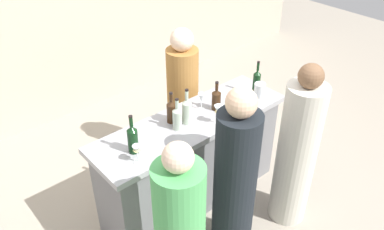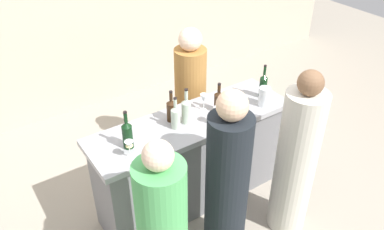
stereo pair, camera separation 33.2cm
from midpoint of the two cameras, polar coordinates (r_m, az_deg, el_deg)
name	(u,v)px [view 1 (the left image)]	position (r m, az deg, el deg)	size (l,w,h in m)	color
ground_plane	(192,198)	(3.97, -2.44, -11.86)	(12.00, 12.00, 0.00)	#9E9384
back_wall	(65,2)	(4.94, -19.64, 14.93)	(8.00, 0.10, 2.80)	#B2A893
bar_counter	(192,161)	(3.65, -2.62, -6.72)	(1.83, 0.55, 0.93)	slate
wine_bottle_leftmost_dark_green	(133,138)	(3.02, -11.61, -3.40)	(0.08, 0.08, 0.33)	black
wine_bottle_second_left_clear_pale	(177,118)	(3.22, -5.08, -0.46)	(0.08, 0.08, 0.29)	#B7C6B2
wine_bottle_center_amber_brown	(171,111)	(3.31, -5.82, 0.49)	(0.08, 0.08, 0.28)	#331E0F
wine_bottle_second_right_clear_pale	(187,110)	(3.28, -3.63, 0.57)	(0.08, 0.08, 0.32)	#B7C6B2
wine_bottle_rightmost_amber_brown	(216,99)	(3.46, 0.75, 2.21)	(0.08, 0.08, 0.27)	#331E0F
wine_bottle_far_right_dark_green	(257,81)	(3.72, 6.69, 4.75)	(0.07, 0.07, 0.32)	black
wine_glass_near_left	(219,111)	(3.27, 0.93, 0.47)	(0.08, 0.08, 0.17)	white
wine_glass_near_center	(137,151)	(2.93, -11.12, -5.12)	(0.07, 0.07, 0.15)	white
wine_glass_near_right	(201,98)	(3.46, -1.40, 2.31)	(0.06, 0.06, 0.16)	white
water_pitcher	(259,92)	(3.61, 7.01, 3.15)	(0.10, 0.10, 0.18)	silver
person_left_guest	(297,153)	(3.43, 12.04, -5.45)	(0.37, 0.37, 1.54)	beige
person_center_guest	(235,181)	(3.10, 3.10, -9.47)	(0.43, 0.43, 1.53)	black
person_server_behind	(183,102)	(4.05, -3.68, 1.74)	(0.41, 0.41, 1.49)	#9E6B33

